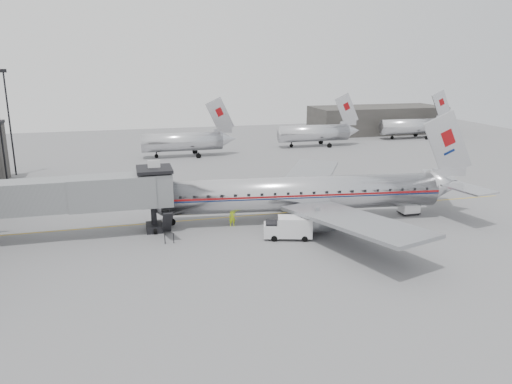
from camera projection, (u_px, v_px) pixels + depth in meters
ground at (254, 234)px, 48.81m from camera, size 160.00×160.00×0.00m
hangar at (377, 120)px, 115.17m from camera, size 30.00×12.00×6.00m
apron_line at (266, 214)px, 55.15m from camera, size 60.00×0.15×0.01m
jet_bridge at (73, 195)px, 47.04m from camera, size 21.00×6.20×7.10m
distant_aircraft_near at (183, 141)px, 86.88m from camera, size 16.39×3.20×10.26m
distant_aircraft_mid at (314, 132)px, 97.03m from camera, size 16.39×3.20×10.26m
distant_aircraft_far at (413, 126)px, 106.69m from camera, size 16.39×3.20×10.26m
airliner at (308, 193)px, 52.61m from camera, size 36.23×33.39×11.48m
service_van at (289, 227)px, 47.39m from camera, size 4.88×2.96×2.15m
baggage_cart_navy at (310, 221)px, 50.30m from camera, size 2.36×2.13×1.52m
baggage_cart_white at (409, 207)px, 54.96m from camera, size 2.08×1.59×1.62m
ramp_worker at (232, 217)px, 51.00m from camera, size 0.70×0.46×1.92m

